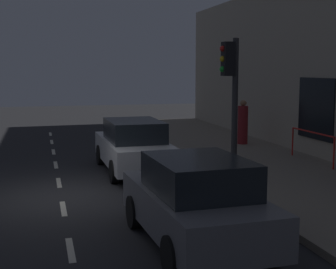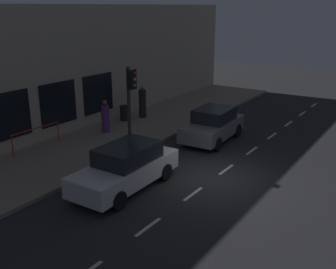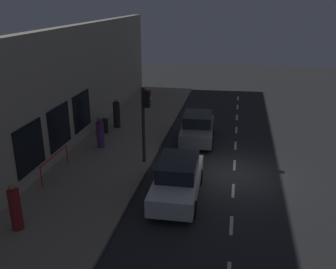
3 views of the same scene
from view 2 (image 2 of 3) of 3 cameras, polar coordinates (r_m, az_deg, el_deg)
The scene contains 11 objects.
ground_plane at distance 15.18m, azimuth 6.72°, elevation -6.27°, with size 60.00×60.00×0.00m, color #28282B.
sidewalk at distance 18.62m, azimuth -10.57°, elevation -1.55°, with size 4.50×32.00×0.15m.
building_facade at distance 19.71m, azimuth -16.46°, elevation 8.34°, with size 0.65×32.00×6.31m.
lane_centre_line at distance 16.01m, azimuth 8.39°, elevation -5.01°, with size 0.12×27.20×0.01m.
traffic_light at distance 16.81m, azimuth -5.42°, elevation 5.68°, with size 0.50×0.32×3.70m.
parked_car_0 at distance 19.10m, azimuth 6.48°, elevation 1.40°, with size 1.99×3.98×1.58m.
parked_car_1 at distance 14.10m, azimuth -6.07°, elevation -4.71°, with size 1.87×4.40×1.58m.
pedestrian_0 at distance 22.57m, azimuth -3.70°, elevation 4.58°, with size 0.57×0.57×1.81m.
pedestrian_2 at distance 20.09m, azimuth -9.02°, elevation 2.45°, with size 0.49×0.49×1.64m.
trash_bin at distance 22.09m, azimuth -6.32°, elevation 3.10°, with size 0.50×0.50×0.83m.
red_railing at distance 18.36m, azimuth -18.50°, elevation 0.21°, with size 0.05×2.50×0.97m.
Camera 2 is at (-6.23, 12.37, 6.22)m, focal length 42.30 mm.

